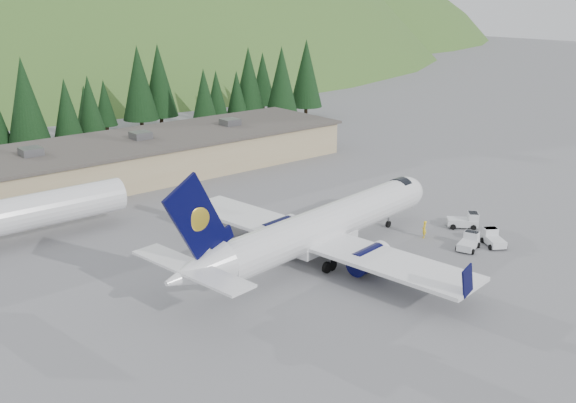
% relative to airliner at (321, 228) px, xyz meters
% --- Properties ---
extents(ground, '(600.00, 600.00, 0.00)m').
position_rel_airliner_xyz_m(ground, '(1.02, 0.14, -3.11)').
color(ground, slate).
extents(airliner, '(35.19, 33.14, 11.68)m').
position_rel_airliner_xyz_m(airliner, '(0.00, 0.00, 0.00)').
color(airliner, white).
rests_on(airliner, ground).
extents(baggage_tug_a, '(3.28, 2.51, 1.58)m').
position_rel_airliner_xyz_m(baggage_tug_a, '(13.08, -7.65, -2.40)').
color(baggage_tug_a, silver).
rests_on(baggage_tug_a, ground).
extents(baggage_tug_b, '(3.40, 3.45, 1.72)m').
position_rel_airliner_xyz_m(baggage_tug_b, '(17.92, -3.74, -2.34)').
color(baggage_tug_b, silver).
rests_on(baggage_tug_b, ground).
extents(baggage_tug_c, '(2.86, 3.29, 1.58)m').
position_rel_airliner_xyz_m(baggage_tug_c, '(15.78, -8.59, -2.41)').
color(baggage_tug_c, silver).
rests_on(baggage_tug_c, ground).
extents(terminal_building, '(71.00, 17.00, 6.10)m').
position_rel_airliner_xyz_m(terminal_building, '(-3.99, 38.14, -0.49)').
color(terminal_building, tan).
rests_on(terminal_building, ground).
extents(ramp_worker, '(0.80, 0.77, 1.85)m').
position_rel_airliner_xyz_m(ramp_worker, '(12.00, -2.86, -2.19)').
color(ramp_worker, yellow).
rests_on(ramp_worker, ground).
extents(tree_line, '(111.09, 18.91, 14.47)m').
position_rel_airliner_xyz_m(tree_line, '(2.45, 60.43, 4.44)').
color(tree_line, black).
rests_on(tree_line, ground).
extents(hills, '(614.00, 330.00, 300.00)m').
position_rel_airliner_xyz_m(hills, '(54.35, 207.53, -85.91)').
color(hills, '#3A6223').
rests_on(hills, ground).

